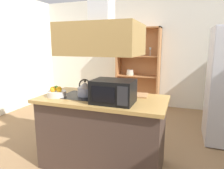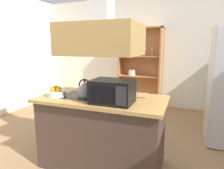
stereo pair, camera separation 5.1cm
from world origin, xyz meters
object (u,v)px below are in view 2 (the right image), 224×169
at_px(dish_cabinet, 140,72).
at_px(fruit_bowl, 56,93).
at_px(cutting_board, 134,95).
at_px(kettle, 85,89).
at_px(microwave, 112,91).

bearing_deg(dish_cabinet, fruit_bowl, -97.91).
relative_size(cutting_board, fruit_bowl, 1.46).
xyz_separation_m(kettle, cutting_board, (0.58, 0.23, -0.08)).
relative_size(dish_cabinet, fruit_bowl, 8.39).
height_order(microwave, fruit_bowl, microwave).
bearing_deg(kettle, fruit_bowl, -154.86).
bearing_deg(fruit_bowl, kettle, 25.14).
distance_m(dish_cabinet, cutting_board, 2.56).
height_order(dish_cabinet, fruit_bowl, dish_cabinet).
distance_m(dish_cabinet, fruit_bowl, 2.92).
xyz_separation_m(cutting_board, microwave, (-0.14, -0.40, 0.12)).
bearing_deg(cutting_board, microwave, -109.29).
relative_size(kettle, fruit_bowl, 0.92).
height_order(dish_cabinet, microwave, dish_cabinet).
height_order(kettle, microwave, microwave).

